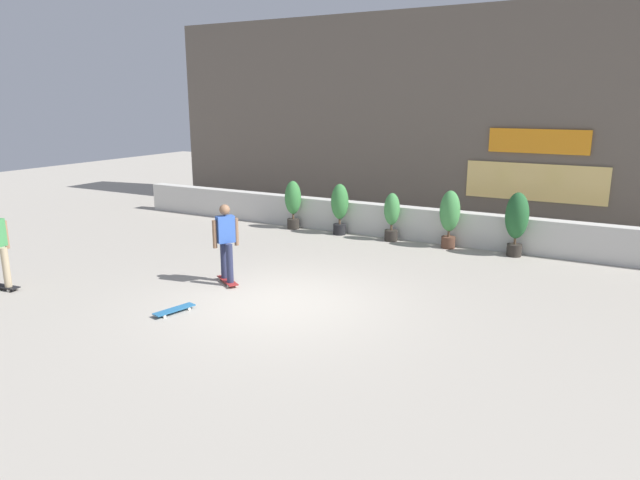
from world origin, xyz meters
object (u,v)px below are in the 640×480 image
(potted_plant_0, at_px, (293,201))
(potted_plant_3, at_px, (450,215))
(skateboard_near_camera, at_px, (174,310))
(skater_far_left, at_px, (226,240))
(potted_plant_2, at_px, (392,214))
(potted_plant_4, at_px, (517,219))
(potted_plant_1, at_px, (340,205))

(potted_plant_0, xyz_separation_m, potted_plant_3, (4.74, 0.00, 0.05))
(potted_plant_3, height_order, skateboard_near_camera, potted_plant_3)
(potted_plant_3, xyz_separation_m, skater_far_left, (-3.23, -5.15, 0.06))
(potted_plant_3, bearing_deg, skateboard_near_camera, -113.47)
(potted_plant_2, xyz_separation_m, skater_far_left, (-1.64, -5.15, 0.20))
(potted_plant_4, height_order, skater_far_left, skater_far_left)
(potted_plant_4, distance_m, skateboard_near_camera, 8.46)
(potted_plant_3, distance_m, skateboard_near_camera, 7.65)
(potted_plant_1, xyz_separation_m, potted_plant_2, (1.59, 0.00, -0.10))
(skateboard_near_camera, bearing_deg, skater_far_left, 96.36)
(potted_plant_3, height_order, skater_far_left, skater_far_left)
(potted_plant_0, distance_m, potted_plant_2, 3.14)
(potted_plant_0, relative_size, potted_plant_2, 1.09)
(potted_plant_0, relative_size, potted_plant_3, 0.95)
(potted_plant_4, xyz_separation_m, skater_far_left, (-4.90, -5.15, 0.01))
(potted_plant_1, relative_size, potted_plant_2, 1.10)
(potted_plant_0, height_order, potted_plant_1, potted_plant_1)
(potted_plant_4, bearing_deg, potted_plant_1, 180.00)
(potted_plant_0, bearing_deg, skater_far_left, -73.72)
(potted_plant_0, distance_m, potted_plant_1, 1.56)
(potted_plant_2, bearing_deg, skateboard_near_camera, -101.62)
(potted_plant_3, distance_m, skater_far_left, 6.08)
(potted_plant_2, distance_m, potted_plant_4, 3.27)
(potted_plant_2, relative_size, potted_plant_4, 0.83)
(potted_plant_2, bearing_deg, skater_far_left, -107.66)
(potted_plant_0, relative_size, skater_far_left, 0.85)
(potted_plant_4, bearing_deg, skateboard_near_camera, -123.93)
(potted_plant_2, height_order, skateboard_near_camera, potted_plant_2)
(potted_plant_2, bearing_deg, potted_plant_3, -0.00)
(potted_plant_1, distance_m, potted_plant_3, 3.18)
(potted_plant_1, xyz_separation_m, skater_far_left, (-0.05, -5.15, 0.10))
(skater_far_left, height_order, skateboard_near_camera, skater_far_left)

